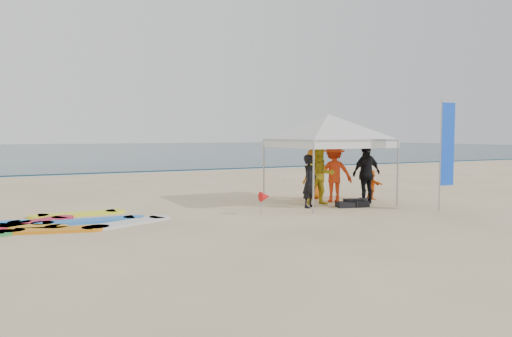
{
  "coord_description": "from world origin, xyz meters",
  "views": [
    {
      "loc": [
        -5.71,
        -10.34,
        2.21
      ],
      "look_at": [
        0.67,
        2.6,
        1.2
      ],
      "focal_mm": 35.0,
      "sensor_mm": 36.0,
      "label": 1
    }
  ],
  "objects": [
    {
      "name": "ground",
      "position": [
        0.0,
        0.0,
        0.0
      ],
      "size": [
        120.0,
        120.0,
        0.0
      ],
      "primitive_type": "plane",
      "color": "beige",
      "rests_on": "ground"
    },
    {
      "name": "ocean",
      "position": [
        0.0,
        60.0,
        0.04
      ],
      "size": [
        160.0,
        84.0,
        0.08
      ],
      "primitive_type": "cube",
      "color": "#0C2633",
      "rests_on": "ground"
    },
    {
      "name": "shoreline_foam",
      "position": [
        0.0,
        18.2,
        0.0
      ],
      "size": [
        160.0,
        1.2,
        0.01
      ],
      "primitive_type": "cube",
      "color": "silver",
      "rests_on": "ground"
    },
    {
      "name": "person_black_a",
      "position": [
        2.27,
        2.22,
        0.79
      ],
      "size": [
        0.69,
        0.62,
        1.59
      ],
      "primitive_type": "imported",
      "rotation": [
        0.0,
        0.0,
        0.54
      ],
      "color": "black",
      "rests_on": "ground"
    },
    {
      "name": "person_yellow",
      "position": [
        2.91,
        2.59,
        0.93
      ],
      "size": [
        1.06,
        0.92,
        1.86
      ],
      "primitive_type": "imported",
      "rotation": [
        0.0,
        0.0,
        -0.27
      ],
      "color": "gold",
      "rests_on": "ground"
    },
    {
      "name": "person_orange_a",
      "position": [
        3.66,
        2.96,
        0.94
      ],
      "size": [
        1.39,
        1.08,
        1.89
      ],
      "primitive_type": "imported",
      "rotation": [
        0.0,
        0.0,
        2.79
      ],
      "color": "red",
      "rests_on": "ground"
    },
    {
      "name": "person_black_b",
      "position": [
        4.37,
        2.19,
        0.95
      ],
      "size": [
        1.15,
        0.58,
        1.9
      ],
      "primitive_type": "imported",
      "rotation": [
        0.0,
        0.0,
        3.24
      ],
      "color": "black",
      "rests_on": "ground"
    },
    {
      "name": "person_orange_b",
      "position": [
        3.47,
        3.85,
        0.85
      ],
      "size": [
        0.95,
        0.75,
        1.7
      ],
      "primitive_type": "imported",
      "rotation": [
        0.0,
        0.0,
        3.43
      ],
      "color": "#C76411",
      "rests_on": "ground"
    },
    {
      "name": "person_seated",
      "position": [
        5.19,
        2.94,
        0.5
      ],
      "size": [
        0.37,
        0.95,
        1.0
      ],
      "primitive_type": "imported",
      "rotation": [
        0.0,
        0.0,
        1.49
      ],
      "color": "orange",
      "rests_on": "ground"
    },
    {
      "name": "canopy_tent",
      "position": [
        3.33,
        2.81,
        2.81
      ],
      "size": [
        4.28,
        4.28,
        3.23
      ],
      "color": "#A5A5A8",
      "rests_on": "ground"
    },
    {
      "name": "feather_flag",
      "position": [
        5.48,
        0.02,
        1.87
      ],
      "size": [
        0.54,
        0.04,
        3.18
      ],
      "color": "#A5A5A8",
      "rests_on": "ground"
    },
    {
      "name": "marker_pennant",
      "position": [
        0.48,
        1.65,
        0.49
      ],
      "size": [
        0.28,
        0.28,
        0.64
      ],
      "color": "#A5A5A8",
      "rests_on": "ground"
    },
    {
      "name": "gear_pile",
      "position": [
        3.62,
        1.82,
        0.1
      ],
      "size": [
        1.32,
        0.72,
        0.22
      ],
      "color": "black",
      "rests_on": "ground"
    },
    {
      "name": "surfboard_spread",
      "position": [
        -5.1,
        2.53,
        0.04
      ],
      "size": [
        5.54,
        2.92,
        0.07
      ],
      "color": "#1C83F4",
      "rests_on": "ground"
    }
  ]
}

